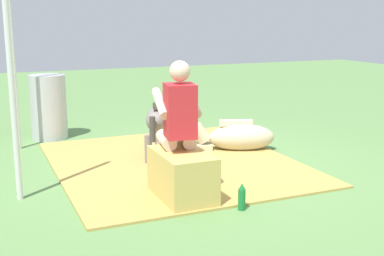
{
  "coord_description": "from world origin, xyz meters",
  "views": [
    {
      "loc": [
        -5.32,
        2.38,
        1.76
      ],
      "look_at": [
        -0.26,
        0.2,
        0.55
      ],
      "focal_mm": 47.42,
      "sensor_mm": 36.0,
      "label": 1
    }
  ],
  "objects_px": {
    "hay_bale": "(182,176)",
    "tent_pole_left": "(10,68)",
    "person_seated": "(178,121)",
    "water_barrel": "(49,107)",
    "pony_lying": "(234,137)",
    "pony_standing": "(162,116)",
    "tent_pole_right": "(12,53)",
    "soda_bottle": "(242,197)"
  },
  "relations": [
    {
      "from": "pony_standing",
      "to": "tent_pole_right",
      "type": "xyz_separation_m",
      "value": [
        1.18,
        1.66,
        0.76
      ]
    },
    {
      "from": "soda_bottle",
      "to": "person_seated",
      "type": "bearing_deg",
      "value": 30.38
    },
    {
      "from": "soda_bottle",
      "to": "tent_pole_right",
      "type": "distance_m",
      "value": 3.8
    },
    {
      "from": "hay_bale",
      "to": "pony_lying",
      "type": "height_order",
      "value": "hay_bale"
    },
    {
      "from": "pony_standing",
      "to": "water_barrel",
      "type": "distance_m",
      "value": 2.01
    },
    {
      "from": "hay_bale",
      "to": "pony_standing",
      "type": "height_order",
      "value": "pony_standing"
    },
    {
      "from": "person_seated",
      "to": "tent_pole_left",
      "type": "xyz_separation_m",
      "value": [
        0.47,
        1.49,
        0.54
      ]
    },
    {
      "from": "pony_standing",
      "to": "tent_pole_right",
      "type": "relative_size",
      "value": 0.46
    },
    {
      "from": "person_seated",
      "to": "tent_pole_right",
      "type": "height_order",
      "value": "tent_pole_right"
    },
    {
      "from": "hay_bale",
      "to": "person_seated",
      "type": "distance_m",
      "value": 0.54
    },
    {
      "from": "person_seated",
      "to": "tent_pole_left",
      "type": "height_order",
      "value": "tent_pole_left"
    },
    {
      "from": "water_barrel",
      "to": "tent_pole_right",
      "type": "bearing_deg",
      "value": 133.78
    },
    {
      "from": "hay_bale",
      "to": "tent_pole_left",
      "type": "relative_size",
      "value": 0.3
    },
    {
      "from": "soda_bottle",
      "to": "tent_pole_right",
      "type": "xyz_separation_m",
      "value": [
        3.18,
        1.7,
        1.17
      ]
    },
    {
      "from": "person_seated",
      "to": "pony_lying",
      "type": "height_order",
      "value": "person_seated"
    },
    {
      "from": "tent_pole_left",
      "to": "tent_pole_right",
      "type": "height_order",
      "value": "same"
    },
    {
      "from": "pony_lying",
      "to": "soda_bottle",
      "type": "distance_m",
      "value": 2.16
    },
    {
      "from": "pony_lying",
      "to": "tent_pole_left",
      "type": "distance_m",
      "value": 3.14
    },
    {
      "from": "hay_bale",
      "to": "water_barrel",
      "type": "height_order",
      "value": "water_barrel"
    },
    {
      "from": "pony_standing",
      "to": "tent_pole_right",
      "type": "bearing_deg",
      "value": 54.62
    },
    {
      "from": "pony_standing",
      "to": "pony_lying",
      "type": "height_order",
      "value": "pony_standing"
    },
    {
      "from": "hay_bale",
      "to": "pony_lying",
      "type": "bearing_deg",
      "value": -42.9
    },
    {
      "from": "pony_standing",
      "to": "person_seated",
      "type": "bearing_deg",
      "value": 166.26
    },
    {
      "from": "hay_bale",
      "to": "pony_standing",
      "type": "distance_m",
      "value": 1.59
    },
    {
      "from": "hay_bale",
      "to": "tent_pole_left",
      "type": "distance_m",
      "value": 1.92
    },
    {
      "from": "hay_bale",
      "to": "person_seated",
      "type": "relative_size",
      "value": 0.56
    },
    {
      "from": "person_seated",
      "to": "tent_pole_left",
      "type": "bearing_deg",
      "value": 72.37
    },
    {
      "from": "person_seated",
      "to": "pony_lying",
      "type": "relative_size",
      "value": 1.01
    },
    {
      "from": "tent_pole_right",
      "to": "hay_bale",
      "type": "bearing_deg",
      "value": -154.22
    },
    {
      "from": "tent_pole_left",
      "to": "tent_pole_right",
      "type": "relative_size",
      "value": 1.0
    },
    {
      "from": "pony_standing",
      "to": "soda_bottle",
      "type": "distance_m",
      "value": 2.05
    },
    {
      "from": "tent_pole_right",
      "to": "pony_standing",
      "type": "bearing_deg",
      "value": -125.38
    },
    {
      "from": "pony_lying",
      "to": "soda_bottle",
      "type": "height_order",
      "value": "pony_lying"
    },
    {
      "from": "hay_bale",
      "to": "tent_pole_right",
      "type": "distance_m",
      "value": 3.18
    },
    {
      "from": "soda_bottle",
      "to": "tent_pole_right",
      "type": "height_order",
      "value": "tent_pole_right"
    },
    {
      "from": "hay_bale",
      "to": "tent_pole_left",
      "type": "height_order",
      "value": "tent_pole_left"
    },
    {
      "from": "soda_bottle",
      "to": "pony_lying",
      "type": "bearing_deg",
      "value": -26.13
    },
    {
      "from": "hay_bale",
      "to": "tent_pole_right",
      "type": "relative_size",
      "value": 0.3
    },
    {
      "from": "pony_lying",
      "to": "tent_pole_left",
      "type": "xyz_separation_m",
      "value": [
        -0.81,
        2.82,
        1.11
      ]
    },
    {
      "from": "pony_lying",
      "to": "hay_bale",
      "type": "bearing_deg",
      "value": 137.1
    },
    {
      "from": "pony_standing",
      "to": "tent_pole_right",
      "type": "height_order",
      "value": "tent_pole_right"
    },
    {
      "from": "hay_bale",
      "to": "tent_pole_right",
      "type": "height_order",
      "value": "tent_pole_right"
    }
  ]
}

